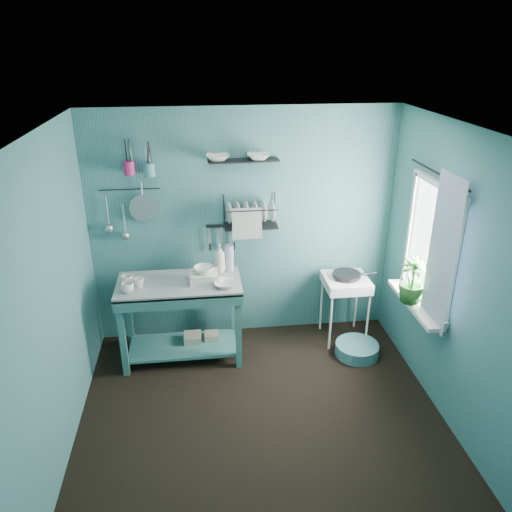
{
  "coord_description": "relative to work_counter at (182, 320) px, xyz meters",
  "views": [
    {
      "loc": [
        -0.47,
        -3.43,
        3.1
      ],
      "look_at": [
        0.05,
        0.85,
        1.2
      ],
      "focal_mm": 35.0,
      "sensor_mm": 36.0,
      "label": 1
    }
  ],
  "objects": [
    {
      "name": "wall_front",
      "position": [
        0.7,
        -2.55,
        0.81
      ],
      "size": [
        3.2,
        0.0,
        3.2
      ],
      "primitive_type": "plane",
      "rotation": [
        -1.57,
        0.0,
        0.0
      ],
      "color": "#366C6E",
      "rests_on": "ground"
    },
    {
      "name": "wall_left",
      "position": [
        -0.9,
        -1.05,
        0.81
      ],
      "size": [
        0.0,
        3.0,
        3.0
      ],
      "primitive_type": "plane",
      "rotation": [
        1.57,
        0.0,
        1.57
      ],
      "color": "#366C6E",
      "rests_on": "ground"
    },
    {
      "name": "mug_mid",
      "position": [
        -0.38,
        -0.06,
        0.48
      ],
      "size": [
        0.14,
        0.14,
        0.09
      ],
      "primitive_type": "imported",
      "rotation": [
        0.0,
        0.0,
        0.52
      ],
      "color": "white",
      "rests_on": "work_counter"
    },
    {
      "name": "water_bottle",
      "position": [
        0.52,
        0.22,
        0.58
      ],
      "size": [
        0.09,
        0.09,
        0.28
      ],
      "primitive_type": "cylinder",
      "color": "#A9B3BD",
      "rests_on": "work_counter"
    },
    {
      "name": "window_glass",
      "position": [
        2.28,
        -0.6,
        0.96
      ],
      "size": [
        0.0,
        1.1,
        1.1
      ],
      "primitive_type": "plane",
      "rotation": [
        1.57,
        0.0,
        1.57
      ],
      "color": "white",
      "rests_on": "wall_right"
    },
    {
      "name": "floor_basin",
      "position": [
        1.82,
        -0.21,
        -0.37
      ],
      "size": [
        0.46,
        0.46,
        0.13
      ],
      "primitive_type": "cylinder",
      "color": "teal",
      "rests_on": "floor"
    },
    {
      "name": "ladle_inner",
      "position": [
        -0.53,
        0.41,
        0.98
      ],
      "size": [
        0.01,
        0.01,
        0.3
      ],
      "primitive_type": "cylinder",
      "color": "#A2A3AA",
      "rests_on": "wall_back"
    },
    {
      "name": "tub_bowl",
      "position": [
        0.25,
        -0.02,
        0.57
      ],
      "size": [
        0.2,
        0.19,
        0.06
      ],
      "primitive_type": "imported",
      "color": "white",
      "rests_on": "wash_tub"
    },
    {
      "name": "wash_tub",
      "position": [
        0.25,
        -0.02,
        0.49
      ],
      "size": [
        0.28,
        0.22,
        0.1
      ],
      "primitive_type": "cube",
      "color": "silver",
      "rests_on": "work_counter"
    },
    {
      "name": "shelf_bowl_right",
      "position": [
        0.84,
        0.35,
        1.66
      ],
      "size": [
        0.25,
        0.25,
        0.06
      ],
      "primitive_type": "imported",
      "rotation": [
        0.0,
        0.0,
        -0.08
      ],
      "color": "white",
      "rests_on": "upper_shelf"
    },
    {
      "name": "frying_pan",
      "position": [
        1.76,
        0.14,
        0.35
      ],
      "size": [
        0.3,
        0.3,
        0.03
      ],
      "primitive_type": "cylinder",
      "color": "black",
      "rests_on": "hotplate_stand"
    },
    {
      "name": "potted_plant",
      "position": [
        2.15,
        -0.59,
        0.61
      ],
      "size": [
        0.25,
        0.25,
        0.43
      ],
      "primitive_type": "imported",
      "rotation": [
        0.0,
        0.0,
        -0.05
      ],
      "color": "#2C692A",
      "rests_on": "windowsill"
    },
    {
      "name": "upper_shelf",
      "position": [
        0.69,
        0.35,
        1.55
      ],
      "size": [
        0.71,
        0.21,
        0.02
      ],
      "primitive_type": "cube",
      "rotation": [
        0.0,
        0.0,
        0.04
      ],
      "color": "black",
      "rests_on": "wall_back"
    },
    {
      "name": "wall_right",
      "position": [
        2.3,
        -1.05,
        0.81
      ],
      "size": [
        0.0,
        3.0,
        3.0
      ],
      "primitive_type": "plane",
      "rotation": [
        1.57,
        0.0,
        -1.57
      ],
      "color": "#366C6E",
      "rests_on": "ground"
    },
    {
      "name": "floor",
      "position": [
        0.7,
        -1.05,
        -0.44
      ],
      "size": [
        3.2,
        3.2,
        0.0
      ],
      "primitive_type": "plane",
      "color": "black",
      "rests_on": "ground"
    },
    {
      "name": "knife_strip",
      "position": [
        0.46,
        0.42,
        0.85
      ],
      "size": [
        0.32,
        0.07,
        0.03
      ],
      "primitive_type": "cube",
      "rotation": [
        0.0,
        0.0,
        -0.16
      ],
      "color": "black",
      "rests_on": "wall_back"
    },
    {
      "name": "mug_left",
      "position": [
        -0.48,
        -0.16,
        0.48
      ],
      "size": [
        0.12,
        0.12,
        0.1
      ],
      "primitive_type": "imported",
      "color": "white",
      "rests_on": "work_counter"
    },
    {
      "name": "windowsill",
      "position": [
        2.2,
        -0.6,
        0.37
      ],
      "size": [
        0.16,
        0.95,
        0.04
      ],
      "primitive_type": "cube",
      "color": "white",
      "rests_on": "wall_right"
    },
    {
      "name": "counter_bowl",
      "position": [
        0.45,
        -0.15,
        0.46
      ],
      "size": [
        0.22,
        0.22,
        0.05
      ],
      "primitive_type": "imported",
      "color": "white",
      "rests_on": "work_counter"
    },
    {
      "name": "dish_rack",
      "position": [
        0.75,
        0.32,
        1.03
      ],
      "size": [
        0.55,
        0.25,
        0.32
      ],
      "primitive_type": "cube",
      "rotation": [
        0.0,
        0.0,
        0.02
      ],
      "color": "black",
      "rests_on": "wall_back"
    },
    {
      "name": "ladle_outer",
      "position": [
        -0.68,
        0.41,
        1.06
      ],
      "size": [
        0.01,
        0.01,
        0.3
      ],
      "primitive_type": "cylinder",
      "color": "#A2A3AA",
      "rests_on": "wall_back"
    },
    {
      "name": "mug_right",
      "position": [
        -0.5,
        0.0,
        0.48
      ],
      "size": [
        0.17,
        0.17,
        0.1
      ],
      "primitive_type": "imported",
      "rotation": [
        0.0,
        0.0,
        1.05
      ],
      "color": "white",
      "rests_on": "work_counter"
    },
    {
      "name": "hotplate_stand",
      "position": [
        1.76,
        0.14,
        -0.06
      ],
      "size": [
        0.53,
        0.53,
        0.74
      ],
      "primitive_type": "cube",
      "rotation": [
        0.0,
        0.0,
        -0.15
      ],
      "color": "white",
      "rests_on": "floor"
    },
    {
      "name": "curtain",
      "position": [
        2.22,
        -0.9,
        1.01
      ],
      "size": [
        0.0,
        1.35,
        1.35
      ],
      "primitive_type": "plane",
      "rotation": [
        1.57,
        0.0,
        1.57
      ],
      "color": "white",
      "rests_on": "wall_right"
    },
    {
      "name": "shelf_bowl_left",
      "position": [
        0.44,
        0.35,
        1.57
      ],
      "size": [
        0.24,
        0.24,
        0.06
      ],
      "primitive_type": "imported",
      "rotation": [
        0.0,
        0.0,
        -0.02
      ],
      "color": "white",
      "rests_on": "upper_shelf"
    },
    {
      "name": "storage_tin_large",
      "position": [
        0.1,
        0.05,
        -0.33
      ],
      "size": [
        0.18,
        0.18,
        0.22
      ],
      "primitive_type": "cube",
      "color": "gray",
      "rests_on": "floor"
    },
    {
      "name": "wall_back",
      "position": [
        0.7,
        0.45,
        0.81
      ],
      "size": [
        3.2,
        0.0,
        3.2
      ],
      "primitive_type": "plane",
      "rotation": [
        1.57,
        0.0,
        0.0
      ],
      "color": "#366C6E",
      "rests_on": "ground"
    },
    {
      "name": "hook_rail",
      "position": [
        -0.44,
        0.42,
        1.28
      ],
      "size": [
        0.6,
        0.01,
        0.01
      ],
      "primitive_type": "cylinder",
      "rotation": [
        0.0,
        1.57,
        0.0
      ],
      "color": "black",
      "rests_on": "wall_back"
    },
    {
      "name": "utensil_cup_magenta",
      "position": [
        -0.42,
        0.37,
        1.51
      ],
      "size": [
        0.11,
        0.11,
        0.13
      ],
      "primitive_type": "cylinder",
      "color": "#B32160",
      "rests_on": "wall_back"
    },
    {
      "name": "utensil_cup_teal",
      "position": [
        -0.23,
        0.37,
        1.48
      ],
      "size": [
        0.11,
        0.11,
        0.13
      ],
      "primitive_type": "cylinder",
      "color": "teal",
      "rests_on": "wall_back"
    },
    {
      "name": "colander",
      "position": [
        -0.32,
        0.4,
        1.09
      ],
      "size": [
        0.28,
        0.03,
        0.28
      ],
      "primitive_type": "cylinder",
      "rotation": [
        1.54,
        0.0,
        0.0
      ],
      "color": "#A2A3AA",
      "rests_on": "wall_back"
    },
    {
      "name": "work_counter",
      "position": [
        0.0,
        0.0,
        0.0
      ],
      "size": [
        1.31,
        0.81,
        0.87
      ],
      "primitive_type": "cube",
      "rotation": [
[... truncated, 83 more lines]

